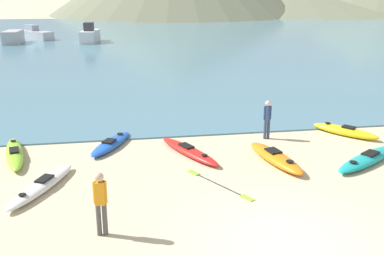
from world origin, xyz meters
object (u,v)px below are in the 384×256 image
kayak_on_sand_4 (275,157)px  kayak_on_sand_6 (368,159)px  person_near_waterline (267,117)px  kayak_on_sand_1 (189,151)px  kayak_on_sand_8 (15,153)px  moored_boat_3 (34,34)px  moored_boat_1 (13,37)px  kayak_on_sand_3 (111,144)px  kayak_on_sand_7 (42,186)px  person_near_foreground (100,200)px  loose_paddle (219,185)px  moored_boat_0 (90,35)px  kayak_on_sand_2 (345,131)px

kayak_on_sand_4 → kayak_on_sand_6: bearing=-9.7°
person_near_waterline → kayak_on_sand_1: bearing=-159.2°
kayak_on_sand_1 → kayak_on_sand_8: size_ratio=0.97×
kayak_on_sand_6 → moored_boat_3: bearing=113.1°
kayak_on_sand_6 → moored_boat_1: 40.87m
kayak_on_sand_6 → moored_boat_1: bearing=117.2°
kayak_on_sand_3 → kayak_on_sand_7: size_ratio=0.88×
kayak_on_sand_3 → moored_boat_1: bearing=106.8°
kayak_on_sand_4 → kayak_on_sand_8: (-8.81, 1.89, -0.01)m
kayak_on_sand_7 → person_near_waterline: person_near_waterline is taller
kayak_on_sand_7 → moored_boat_3: 41.26m
person_near_foreground → moored_boat_1: (-9.90, 39.59, -0.23)m
kayak_on_sand_4 → person_near_foreground: bearing=-146.5°
kayak_on_sand_1 → kayak_on_sand_7: size_ratio=1.01×
kayak_on_sand_6 → kayak_on_sand_7: (-10.58, -0.40, -0.00)m
moored_boat_1 → kayak_on_sand_7: bearing=-77.6°
loose_paddle → kayak_on_sand_7: bearing=174.2°
kayak_on_sand_8 → kayak_on_sand_6: bearing=-11.5°
kayak_on_sand_1 → kayak_on_sand_4: size_ratio=1.03×
kayak_on_sand_7 → person_near_foreground: bearing=-57.3°
kayak_on_sand_7 → person_near_waterline: bearing=22.9°
kayak_on_sand_4 → person_near_waterline: person_near_waterline is taller
kayak_on_sand_1 → moored_boat_1: bearing=110.3°
moored_boat_0 → loose_paddle: (5.51, -37.01, -0.77)m
person_near_foreground → loose_paddle: person_near_foreground is taller
kayak_on_sand_3 → person_near_waterline: person_near_waterline is taller
kayak_on_sand_8 → moored_boat_0: size_ratio=0.81×
moored_boat_1 → kayak_on_sand_1: bearing=-69.7°
kayak_on_sand_6 → loose_paddle: (-5.38, -0.93, -0.12)m
kayak_on_sand_6 → loose_paddle: size_ratio=1.35×
kayak_on_sand_8 → loose_paddle: (6.51, -3.35, -0.15)m
kayak_on_sand_7 → moored_boat_0: size_ratio=0.78×
kayak_on_sand_6 → kayak_on_sand_8: kayak_on_sand_8 is taller
kayak_on_sand_1 → person_near_waterline: person_near_waterline is taller
kayak_on_sand_6 → person_near_waterline: bearing=130.9°
moored_boat_0 → kayak_on_sand_1: bearing=-81.7°
person_near_foreground → kayak_on_sand_4: bearing=33.5°
kayak_on_sand_7 → kayak_on_sand_8: size_ratio=0.96×
kayak_on_sand_3 → moored_boat_1: moored_boat_1 is taller
kayak_on_sand_1 → moored_boat_3: 40.22m
kayak_on_sand_8 → loose_paddle: kayak_on_sand_8 is taller
kayak_on_sand_6 → person_near_waterline: person_near_waterline is taller
person_near_waterline → loose_paddle: bearing=-125.6°
moored_boat_0 → loose_paddle: bearing=-81.5°
kayak_on_sand_1 → loose_paddle: (0.48, -2.67, -0.12)m
kayak_on_sand_7 → moored_boat_3: moored_boat_3 is taller
kayak_on_sand_6 → kayak_on_sand_2: bearing=76.9°
kayak_on_sand_2 → person_near_waterline: 3.32m
kayak_on_sand_8 → moored_boat_0: (1.00, 33.66, 0.61)m
kayak_on_sand_8 → moored_boat_3: (-5.31, 37.90, 0.42)m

